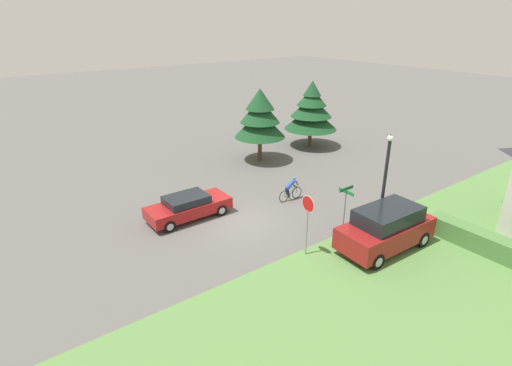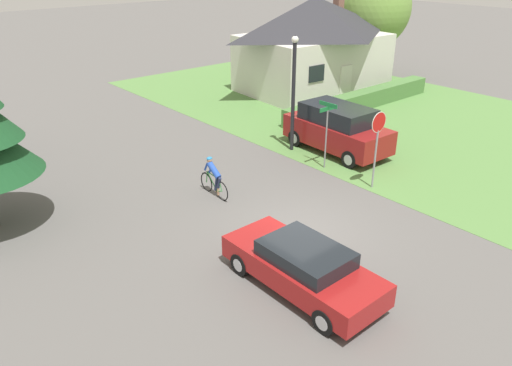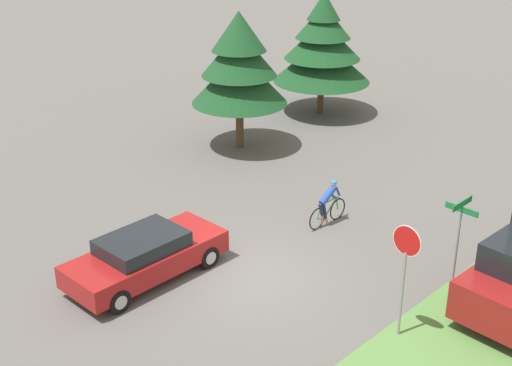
{
  "view_description": "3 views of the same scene",
  "coord_description": "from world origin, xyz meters",
  "views": [
    {
      "loc": [
        15.5,
        -10.37,
        9.97
      ],
      "look_at": [
        -0.61,
        1.5,
        1.63
      ],
      "focal_mm": 28.0,
      "sensor_mm": 36.0,
      "label": 1
    },
    {
      "loc": [
        -9.82,
        -9.24,
        8.04
      ],
      "look_at": [
        -0.6,
        1.51,
        1.38
      ],
      "focal_mm": 35.0,
      "sensor_mm": 36.0,
      "label": 2
    },
    {
      "loc": [
        11.72,
        -11.79,
        10.24
      ],
      "look_at": [
        -1.8,
        2.09,
        1.57
      ],
      "focal_mm": 50.0,
      "sensor_mm": 36.0,
      "label": 3
    }
  ],
  "objects": [
    {
      "name": "sedan_left_lane",
      "position": [
        -1.99,
        -1.96,
        0.68
      ],
      "size": [
        1.84,
        4.48,
        1.3
      ],
      "rotation": [
        0.0,
        0.0,
        1.58
      ],
      "color": "maroon",
      "rests_on": "ground"
    },
    {
      "name": "cottage_house",
      "position": [
        12.98,
        11.98,
        2.87
      ],
      "size": [
        9.43,
        6.78,
        5.54
      ],
      "rotation": [
        0.0,
        0.0,
        -0.07
      ],
      "color": "beige",
      "rests_on": "ground"
    },
    {
      "name": "street_lamp",
      "position": [
        4.75,
        5.34,
        2.77
      ],
      "size": [
        0.29,
        0.29,
        4.95
      ],
      "color": "black",
      "rests_on": "ground"
    },
    {
      "name": "ground_plane",
      "position": [
        0.0,
        0.0,
        0.0
      ],
      "size": [
        140.0,
        140.0,
        0.0
      ],
      "primitive_type": "plane",
      "color": "#5B5956"
    },
    {
      "name": "street_name_sign",
      "position": [
        4.36,
        3.04,
        1.88
      ],
      "size": [
        0.9,
        0.9,
        2.71
      ],
      "color": "gray",
      "rests_on": "ground"
    },
    {
      "name": "deciduous_tree_right",
      "position": [
        18.93,
        12.36,
        4.46
      ],
      "size": [
        5.14,
        5.14,
        7.17
      ],
      "color": "#4C3823",
      "rests_on": "ground"
    },
    {
      "name": "grass_verge_right",
      "position": [
        12.0,
        4.0,
        0.01
      ],
      "size": [
        16.0,
        36.0,
        0.01
      ],
      "primitive_type": "cube",
      "color": "#568442",
      "rests_on": "ground"
    },
    {
      "name": "cyclist",
      "position": [
        -0.49,
        3.93,
        0.68
      ],
      "size": [
        0.44,
        1.68,
        1.43
      ],
      "rotation": [
        0.0,
        0.0,
        1.54
      ],
      "color": "black",
      "rests_on": "ground"
    },
    {
      "name": "stop_sign",
      "position": [
        4.35,
        0.64,
        2.07
      ],
      "size": [
        0.75,
        0.07,
        2.91
      ],
      "rotation": [
        0.0,
        0.0,
        3.12
      ],
      "color": "gray",
      "rests_on": "ground"
    },
    {
      "name": "hedge_row",
      "position": [
        12.04,
        7.36,
        0.47
      ],
      "size": [
        11.21,
        0.9,
        0.94
      ],
      "primitive_type": "cube",
      "color": "#4C7A3D",
      "rests_on": "ground"
    },
    {
      "name": "parked_suv_right",
      "position": [
        6.1,
        3.96,
        1.04
      ],
      "size": [
        2.23,
        4.78,
        2.04
      ],
      "rotation": [
        0.0,
        0.0,
        1.54
      ],
      "color": "maroon",
      "rests_on": "ground"
    }
  ]
}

